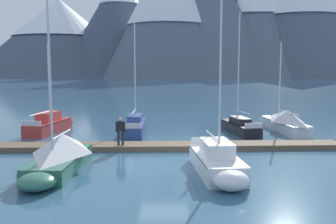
% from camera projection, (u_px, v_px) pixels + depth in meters
% --- Properties ---
extents(ground_plane, '(700.00, 700.00, 0.00)m').
position_uv_depth(ground_plane, '(164.00, 165.00, 19.34)').
color(ground_plane, '#335B75').
extents(mountain_west_summit, '(94.28, 94.28, 40.28)m').
position_uv_depth(mountain_west_summit, '(60.00, 35.00, 202.47)').
color(mountain_west_summit, '#424C60').
rests_on(mountain_west_summit, ground).
extents(mountain_central_massif, '(62.96, 62.96, 52.62)m').
position_uv_depth(mountain_central_massif, '(120.00, 23.00, 193.40)').
color(mountain_central_massif, '#424C60').
rests_on(mountain_central_massif, ground).
extents(mountain_shoulder_ridge, '(57.47, 57.47, 56.85)m').
position_uv_depth(mountain_shoulder_ridge, '(167.00, 8.00, 167.88)').
color(mountain_shoulder_ridge, slate).
rests_on(mountain_shoulder_ridge, ground).
extents(mountain_east_summit, '(79.36, 79.36, 64.17)m').
position_uv_depth(mountain_east_summit, '(198.00, 6.00, 181.84)').
color(mountain_east_summit, slate).
rests_on(mountain_east_summit, ground).
extents(mountain_rear_spur, '(79.19, 79.19, 57.73)m').
position_uv_depth(mountain_rear_spur, '(252.00, 15.00, 191.07)').
color(mountain_rear_spur, slate).
rests_on(mountain_rear_spur, ground).
extents(mountain_north_horn, '(66.57, 66.57, 64.40)m').
position_uv_depth(mountain_north_horn, '(300.00, 5.00, 183.14)').
color(mountain_north_horn, '#4C566B').
rests_on(mountain_north_horn, ground).
extents(dock, '(21.36, 3.35, 0.30)m').
position_uv_depth(dock, '(167.00, 146.00, 23.29)').
color(dock, brown).
rests_on(dock, ground).
extents(sailboat_nearest_berth, '(2.31, 6.26, 6.70)m').
position_uv_depth(sailboat_nearest_berth, '(51.00, 124.00, 29.20)').
color(sailboat_nearest_berth, '#B2332D').
rests_on(sailboat_nearest_berth, ground).
extents(sailboat_second_berth, '(2.14, 6.65, 7.90)m').
position_uv_depth(sailboat_second_berth, '(59.00, 154.00, 18.21)').
color(sailboat_second_berth, '#336B56').
rests_on(sailboat_second_berth, ground).
extents(sailboat_mid_dock_port, '(1.63, 6.98, 8.14)m').
position_uv_depth(sailboat_mid_dock_port, '(136.00, 125.00, 28.91)').
color(sailboat_mid_dock_port, navy).
rests_on(sailboat_mid_dock_port, ground).
extents(sailboat_mid_dock_starboard, '(2.44, 6.08, 9.07)m').
position_uv_depth(sailboat_mid_dock_starboard, '(218.00, 162.00, 17.57)').
color(sailboat_mid_dock_starboard, white).
rests_on(sailboat_mid_dock_starboard, ground).
extents(sailboat_far_berth, '(2.53, 6.36, 8.95)m').
position_uv_depth(sailboat_far_berth, '(238.00, 125.00, 29.13)').
color(sailboat_far_berth, black).
rests_on(sailboat_far_berth, ground).
extents(sailboat_outer_slip, '(2.55, 7.79, 6.88)m').
position_uv_depth(sailboat_outer_slip, '(284.00, 121.00, 29.52)').
color(sailboat_outer_slip, silver).
rests_on(sailboat_outer_slip, ground).
extents(person_on_dock, '(0.58, 0.27, 1.69)m').
position_uv_depth(person_on_dock, '(120.00, 129.00, 22.65)').
color(person_on_dock, '#232328').
rests_on(person_on_dock, dock).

